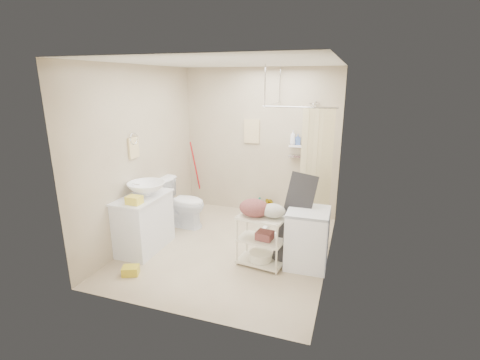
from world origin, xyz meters
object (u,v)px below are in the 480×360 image
(vanity, at_px, (144,223))
(toilet, at_px, (182,203))
(washing_machine, at_px, (307,238))
(laundry_rack, at_px, (261,236))

(vanity, relative_size, toilet, 1.12)
(washing_machine, bearing_deg, laundry_rack, -163.52)
(laundry_rack, bearing_deg, washing_machine, 25.89)
(washing_machine, bearing_deg, toilet, 161.84)
(washing_machine, xyz_separation_m, laundry_rack, (-0.58, -0.19, 0.02))
(toilet, xyz_separation_m, laundry_rack, (1.60, -0.83, 0.00))
(vanity, height_order, laundry_rack, laundry_rack)
(vanity, height_order, toilet, toilet)
(vanity, relative_size, laundry_rack, 1.11)
(washing_machine, bearing_deg, vanity, -174.75)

